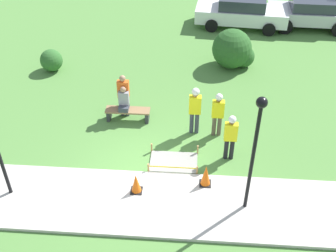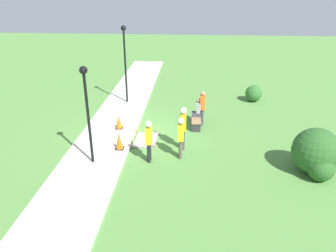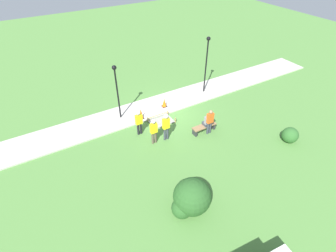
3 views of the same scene
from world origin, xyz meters
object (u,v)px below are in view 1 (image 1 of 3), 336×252
object	(u,v)px
park_bench	(128,113)
worker_trainee	(231,134)
person_seated_on_bench	(124,100)
parked_car_silver	(311,12)
traffic_cone_far_patch	(206,175)
lamppost_near	(256,139)
worker_supervisor	(195,107)
worker_assistant	(218,111)
parked_car_white	(241,11)
traffic_cone_near_patch	(136,183)
bystander_in_orange_shirt	(124,93)

from	to	relation	value
park_bench	worker_trainee	bearing A→B (deg)	-27.29
person_seated_on_bench	parked_car_silver	size ratio (longest dim) A/B	0.21
traffic_cone_far_patch	lamppost_near	distance (m)	2.47
worker_supervisor	worker_assistant	xyz separation A→B (m)	(0.76, -0.07, -0.10)
traffic_cone_far_patch	park_bench	world-z (taller)	traffic_cone_far_patch
worker_trainee	parked_car_white	xyz separation A→B (m)	(1.00, 10.17, -0.20)
person_seated_on_bench	parked_car_white	xyz separation A→B (m)	(4.63, 8.31, -0.02)
traffic_cone_near_patch	traffic_cone_far_patch	distance (m)	2.04
lamppost_near	parked_car_silver	distance (m)	13.20
traffic_cone_near_patch	worker_trainee	size ratio (longest dim) A/B	0.38
park_bench	worker_supervisor	xyz separation A→B (m)	(2.37, -0.56, 0.76)
worker_trainee	parked_car_white	size ratio (longest dim) A/B	0.36
traffic_cone_far_patch	park_bench	size ratio (longest dim) A/B	0.45
park_bench	bystander_in_orange_shirt	distance (m)	0.70
traffic_cone_far_patch	worker_trainee	size ratio (longest dim) A/B	0.42
park_bench	worker_supervisor	world-z (taller)	worker_supervisor
worker_trainee	worker_assistant	bearing A→B (deg)	107.26
person_seated_on_bench	bystander_in_orange_shirt	bearing A→B (deg)	98.41
park_bench	parked_car_white	world-z (taller)	parked_car_white
bystander_in_orange_shirt	parked_car_silver	xyz separation A→B (m)	(8.11, 8.26, -0.16)
traffic_cone_far_patch	worker_supervisor	xyz separation A→B (m)	(-0.40, 2.56, 0.63)
person_seated_on_bench	worker_trainee	bearing A→B (deg)	-27.10
bystander_in_orange_shirt	parked_car_silver	size ratio (longest dim) A/B	0.40
traffic_cone_far_patch	person_seated_on_bench	bearing A→B (deg)	132.43
person_seated_on_bench	worker_assistant	world-z (taller)	worker_assistant
traffic_cone_far_patch	person_seated_on_bench	xyz separation A→B (m)	(-2.90, 3.17, 0.35)
traffic_cone_far_patch	worker_assistant	world-z (taller)	worker_assistant
person_seated_on_bench	worker_supervisor	bearing A→B (deg)	-13.62
worker_supervisor	worker_trainee	distance (m)	1.69
traffic_cone_far_patch	parked_car_white	world-z (taller)	parked_car_white
traffic_cone_near_patch	parked_car_white	bearing A→B (deg)	72.64
worker_trainee	bystander_in_orange_shirt	size ratio (longest dim) A/B	1.00
park_bench	worker_supervisor	size ratio (longest dim) A/B	0.88
worker_assistant	worker_trainee	bearing A→B (deg)	-72.74
parked_car_white	parked_car_silver	bearing A→B (deg)	7.88
parked_car_silver	traffic_cone_near_patch	bearing A→B (deg)	-118.65
park_bench	bystander_in_orange_shirt	world-z (taller)	bystander_in_orange_shirt
worker_assistant	parked_car_silver	size ratio (longest dim) A/B	0.40
traffic_cone_near_patch	traffic_cone_far_patch	size ratio (longest dim) A/B	0.89
traffic_cone_near_patch	parked_car_white	size ratio (longest dim) A/B	0.14
traffic_cone_far_patch	parked_car_silver	xyz separation A→B (m)	(5.18, 11.65, 0.33)
bystander_in_orange_shirt	lamppost_near	distance (m)	6.02
traffic_cone_far_patch	worker_trainee	world-z (taller)	worker_trainee
bystander_in_orange_shirt	parked_car_white	size ratio (longest dim) A/B	0.36
park_bench	person_seated_on_bench	world-z (taller)	person_seated_on_bench
worker_assistant	bystander_in_orange_shirt	xyz separation A→B (m)	(-3.29, 0.90, -0.04)
worker_supervisor	worker_trainee	bearing A→B (deg)	-47.92
traffic_cone_near_patch	park_bench	bearing A→B (deg)	102.32
park_bench	traffic_cone_far_patch	bearing A→B (deg)	-48.38
traffic_cone_near_patch	person_seated_on_bench	size ratio (longest dim) A/B	0.71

